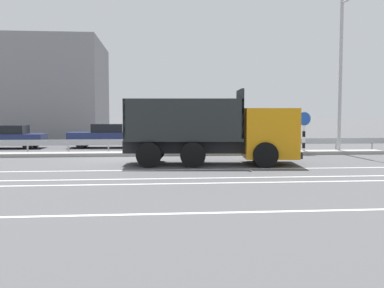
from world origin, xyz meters
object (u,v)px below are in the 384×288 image
(dump_truck, at_px, (232,136))
(parked_car_3, at_px, (106,136))
(street_lamp_1, at_px, (343,67))
(parked_car_4, at_px, (189,137))
(parked_car_2, at_px, (10,137))
(median_road_sign, at_px, (304,132))

(dump_truck, bearing_deg, parked_car_3, -141.46)
(street_lamp_1, bearing_deg, parked_car_4, 147.33)
(street_lamp_1, height_order, parked_car_4, street_lamp_1)
(parked_car_2, bearing_deg, parked_car_4, -89.65)
(median_road_sign, distance_m, parked_car_3, 12.30)
(median_road_sign, bearing_deg, street_lamp_1, -1.41)
(street_lamp_1, relative_size, parked_car_3, 1.76)
(parked_car_3, distance_m, parked_car_4, 5.26)
(dump_truck, height_order, parked_car_2, dump_truck)
(dump_truck, relative_size, median_road_sign, 3.32)
(dump_truck, xyz_separation_m, median_road_sign, (4.69, 4.30, -0.03))
(parked_car_2, distance_m, parked_car_4, 11.18)
(parked_car_2, height_order, parked_car_4, parked_car_2)
(parked_car_3, bearing_deg, parked_car_4, -92.68)
(parked_car_2, bearing_deg, median_road_sign, -105.24)
(median_road_sign, xyz_separation_m, street_lamp_1, (2.07, -0.05, 3.45))
(median_road_sign, height_order, street_lamp_1, street_lamp_1)
(street_lamp_1, relative_size, parked_car_2, 1.90)
(parked_car_2, bearing_deg, dump_truck, -125.91)
(parked_car_4, bearing_deg, median_road_sign, -130.19)
(street_lamp_1, xyz_separation_m, parked_car_3, (-13.10, 5.46, -3.91))
(median_road_sign, distance_m, parked_car_4, 7.66)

